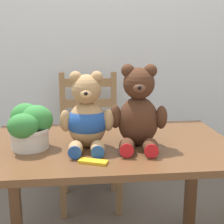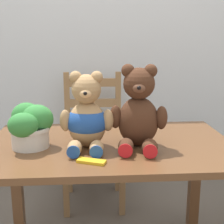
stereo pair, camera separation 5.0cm
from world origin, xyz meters
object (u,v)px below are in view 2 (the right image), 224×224
(wooden_chair_behind, at_px, (93,142))
(teddy_bear_right, at_px, (138,112))
(potted_plant, at_px, (30,125))
(chocolate_bar, at_px, (91,161))
(teddy_bear_left, at_px, (87,118))

(wooden_chair_behind, bearing_deg, teddy_bear_right, 104.18)
(potted_plant, xyz_separation_m, chocolate_bar, (0.28, -0.21, -0.10))
(teddy_bear_left, relative_size, teddy_bear_right, 0.92)
(wooden_chair_behind, relative_size, potted_plant, 4.67)
(teddy_bear_right, relative_size, potted_plant, 1.87)
(teddy_bear_right, distance_m, chocolate_bar, 0.33)
(potted_plant, bearing_deg, chocolate_bar, -36.91)
(teddy_bear_right, height_order, potted_plant, teddy_bear_right)
(teddy_bear_left, bearing_deg, wooden_chair_behind, -89.06)
(teddy_bear_right, height_order, chocolate_bar, teddy_bear_right)
(chocolate_bar, bearing_deg, teddy_bear_left, 95.29)
(chocolate_bar, bearing_deg, teddy_bear_right, 40.69)
(teddy_bear_left, xyz_separation_m, teddy_bear_right, (0.24, -0.00, 0.02))
(teddy_bear_left, xyz_separation_m, potted_plant, (-0.26, 0.02, -0.04))
(potted_plant, relative_size, chocolate_bar, 1.74)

